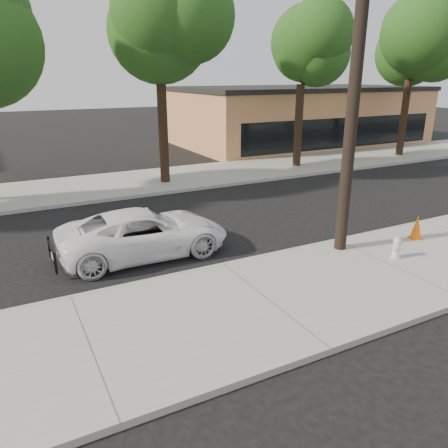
{
  "coord_description": "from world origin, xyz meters",
  "views": [
    {
      "loc": [
        -5.02,
        -11.77,
        5.03
      ],
      "look_at": [
        0.42,
        -1.35,
        1.0
      ],
      "focal_mm": 35.0,
      "sensor_mm": 36.0,
      "label": 1
    }
  ],
  "objects_px": {
    "police_cruiser": "(144,233)",
    "traffic_cone": "(417,227)",
    "fire_hydrant": "(396,248)",
    "utility_pole": "(355,88)"
  },
  "relations": [
    {
      "from": "police_cruiser",
      "to": "fire_hydrant",
      "type": "bearing_deg",
      "value": -121.28
    },
    {
      "from": "police_cruiser",
      "to": "utility_pole",
      "type": "bearing_deg",
      "value": -115.24
    },
    {
      "from": "police_cruiser",
      "to": "traffic_cone",
      "type": "distance_m",
      "value": 8.41
    },
    {
      "from": "fire_hydrant",
      "to": "traffic_cone",
      "type": "distance_m",
      "value": 1.97
    },
    {
      "from": "utility_pole",
      "to": "traffic_cone",
      "type": "bearing_deg",
      "value": -9.67
    },
    {
      "from": "fire_hydrant",
      "to": "police_cruiser",
      "type": "bearing_deg",
      "value": 128.9
    },
    {
      "from": "utility_pole",
      "to": "police_cruiser",
      "type": "xyz_separation_m",
      "value": [
        -5.17,
        2.54,
        -4.02
      ]
    },
    {
      "from": "utility_pole",
      "to": "police_cruiser",
      "type": "bearing_deg",
      "value": 153.86
    },
    {
      "from": "utility_pole",
      "to": "traffic_cone",
      "type": "distance_m",
      "value": 4.99
    },
    {
      "from": "fire_hydrant",
      "to": "traffic_cone",
      "type": "bearing_deg",
      "value": 5.76
    }
  ]
}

